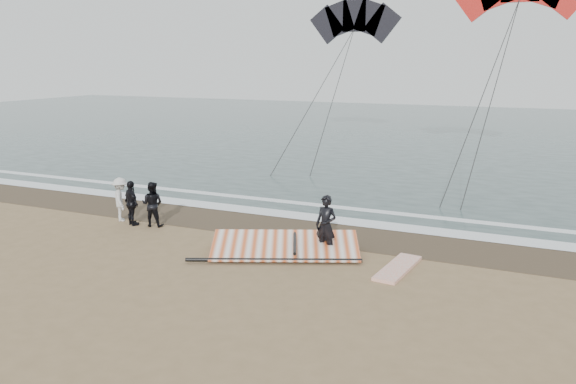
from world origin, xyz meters
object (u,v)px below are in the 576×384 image
man_main (326,225)px  sail_rig (285,247)px  board_white (398,268)px  board_cream (289,244)px

man_main → sail_rig: size_ratio=0.39×
board_white → board_cream: size_ratio=0.94×
man_main → board_cream: size_ratio=0.75×
board_cream → board_white: bearing=17.9°
board_white → board_cream: (-3.48, 0.70, 0.00)m
man_main → sail_rig: bearing=-150.9°
man_main → board_white: man_main is taller
man_main → board_cream: man_main is taller
man_main → board_white: (2.18, -0.36, -0.83)m
board_white → sail_rig: bearing=-172.6°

